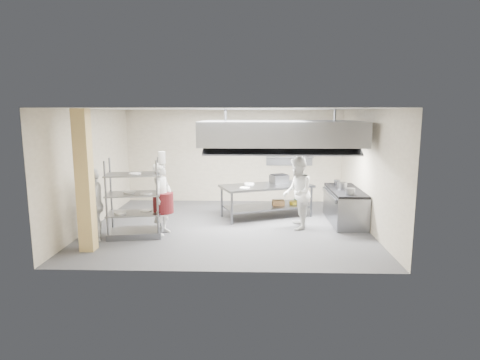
{
  "coord_description": "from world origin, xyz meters",
  "views": [
    {
      "loc": [
        0.6,
        -10.03,
        2.93
      ],
      "look_at": [
        0.28,
        0.2,
        1.18
      ],
      "focal_mm": 30.0,
      "sensor_mm": 36.0,
      "label": 1
    }
  ],
  "objects_px": {
    "chef_head": "(162,199)",
    "stockpot": "(342,186)",
    "chef_plating": "(95,204)",
    "chef_line": "(297,193)",
    "griddle": "(279,179)",
    "island": "(266,201)",
    "pass_rack": "(134,198)",
    "cooking_range": "(345,207)"
  },
  "relations": [
    {
      "from": "chef_head",
      "to": "cooking_range",
      "type": "bearing_deg",
      "value": -61.05
    },
    {
      "from": "chef_line",
      "to": "chef_head",
      "type": "bearing_deg",
      "value": -76.24
    },
    {
      "from": "chef_line",
      "to": "stockpot",
      "type": "xyz_separation_m",
      "value": [
        1.26,
        0.64,
        0.07
      ]
    },
    {
      "from": "pass_rack",
      "to": "stockpot",
      "type": "relative_size",
      "value": 7.15
    },
    {
      "from": "island",
      "to": "stockpot",
      "type": "bearing_deg",
      "value": -34.93
    },
    {
      "from": "island",
      "to": "cooking_range",
      "type": "height_order",
      "value": "island"
    },
    {
      "from": "pass_rack",
      "to": "cooking_range",
      "type": "bearing_deg",
      "value": 5.61
    },
    {
      "from": "griddle",
      "to": "stockpot",
      "type": "height_order",
      "value": "griddle"
    },
    {
      "from": "stockpot",
      "to": "chef_plating",
      "type": "bearing_deg",
      "value": -163.89
    },
    {
      "from": "chef_line",
      "to": "stockpot",
      "type": "height_order",
      "value": "chef_line"
    },
    {
      "from": "chef_head",
      "to": "stockpot",
      "type": "bearing_deg",
      "value": -60.45
    },
    {
      "from": "chef_plating",
      "to": "pass_rack",
      "type": "bearing_deg",
      "value": 94.9
    },
    {
      "from": "chef_plating",
      "to": "stockpot",
      "type": "distance_m",
      "value": 6.24
    },
    {
      "from": "island",
      "to": "chef_line",
      "type": "xyz_separation_m",
      "value": [
        0.73,
        -1.11,
        0.46
      ]
    },
    {
      "from": "island",
      "to": "cooking_range",
      "type": "xyz_separation_m",
      "value": [
        2.08,
        -0.5,
        -0.04
      ]
    },
    {
      "from": "pass_rack",
      "to": "chef_line",
      "type": "xyz_separation_m",
      "value": [
        3.92,
        0.8,
        -0.01
      ]
    },
    {
      "from": "island",
      "to": "chef_line",
      "type": "relative_size",
      "value": 1.37
    },
    {
      "from": "chef_line",
      "to": "chef_plating",
      "type": "distance_m",
      "value": 4.86
    },
    {
      "from": "cooking_range",
      "to": "griddle",
      "type": "relative_size",
      "value": 4.3
    },
    {
      "from": "island",
      "to": "stockpot",
      "type": "relative_size",
      "value": 9.73
    },
    {
      "from": "chef_plating",
      "to": "griddle",
      "type": "bearing_deg",
      "value": 105.2
    },
    {
      "from": "pass_rack",
      "to": "chef_head",
      "type": "distance_m",
      "value": 0.67
    },
    {
      "from": "chef_plating",
      "to": "chef_line",
      "type": "bearing_deg",
      "value": 87.92
    },
    {
      "from": "cooking_range",
      "to": "chef_head",
      "type": "distance_m",
      "value": 4.81
    },
    {
      "from": "chef_head",
      "to": "griddle",
      "type": "xyz_separation_m",
      "value": [
        2.93,
        2.05,
        0.15
      ]
    },
    {
      "from": "cooking_range",
      "to": "griddle",
      "type": "distance_m",
      "value": 2.0
    },
    {
      "from": "cooking_range",
      "to": "chef_head",
      "type": "height_order",
      "value": "chef_head"
    },
    {
      "from": "pass_rack",
      "to": "chef_plating",
      "type": "xyz_separation_m",
      "value": [
        -0.81,
        -0.3,
        -0.09
      ]
    },
    {
      "from": "chef_plating",
      "to": "island",
      "type": "bearing_deg",
      "value": 103.73
    },
    {
      "from": "cooking_range",
      "to": "chef_line",
      "type": "bearing_deg",
      "value": -155.73
    },
    {
      "from": "pass_rack",
      "to": "cooking_range",
      "type": "distance_m",
      "value": 5.47
    },
    {
      "from": "chef_head",
      "to": "chef_line",
      "type": "xyz_separation_m",
      "value": [
        3.29,
        0.59,
        0.05
      ]
    },
    {
      "from": "pass_rack",
      "to": "stockpot",
      "type": "height_order",
      "value": "pass_rack"
    },
    {
      "from": "chef_line",
      "to": "griddle",
      "type": "height_order",
      "value": "chef_line"
    },
    {
      "from": "pass_rack",
      "to": "chef_plating",
      "type": "distance_m",
      "value": 0.87
    },
    {
      "from": "cooking_range",
      "to": "chef_line",
      "type": "height_order",
      "value": "chef_line"
    },
    {
      "from": "island",
      "to": "chef_head",
      "type": "height_order",
      "value": "chef_head"
    },
    {
      "from": "griddle",
      "to": "stockpot",
      "type": "xyz_separation_m",
      "value": [
        1.62,
        -0.82,
        -0.03
      ]
    },
    {
      "from": "chef_head",
      "to": "chef_plating",
      "type": "distance_m",
      "value": 1.53
    },
    {
      "from": "cooking_range",
      "to": "stockpot",
      "type": "bearing_deg",
      "value": 162.24
    },
    {
      "from": "chef_head",
      "to": "chef_line",
      "type": "bearing_deg",
      "value": -65.38
    },
    {
      "from": "chef_head",
      "to": "chef_plating",
      "type": "bearing_deg",
      "value": 123.8
    }
  ]
}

